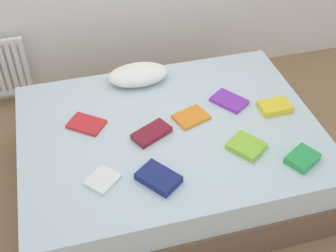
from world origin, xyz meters
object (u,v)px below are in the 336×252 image
object	(u,v)px
textbook_white	(103,180)
textbook_purple	(229,101)
pillow	(138,75)
textbook_navy	(158,178)
textbook_green	(302,158)
textbook_red	(86,124)
bed	(170,156)
textbook_lime	(246,146)
textbook_maroon	(152,133)
textbook_yellow	(275,107)
textbook_orange	(191,117)

from	to	relation	value
textbook_white	textbook_purple	xyz separation A→B (m)	(0.97, 0.50, 0.00)
pillow	textbook_navy	distance (m)	0.99
textbook_green	textbook_purple	world-z (taller)	textbook_green
textbook_green	textbook_red	distance (m)	1.39
pillow	textbook_white	distance (m)	0.99
bed	textbook_lime	world-z (taller)	textbook_lime
textbook_maroon	textbook_yellow	distance (m)	0.88
textbook_maroon	textbook_navy	world-z (taller)	textbook_navy
textbook_white	textbook_yellow	distance (m)	1.30
textbook_orange	textbook_maroon	bearing A→B (deg)	178.65
textbook_white	textbook_orange	bearing A→B (deg)	-10.03
textbook_navy	textbook_lime	size ratio (longest dim) A/B	1.16
textbook_lime	pillow	bearing A→B (deg)	174.56
textbook_lime	textbook_green	bearing A→B (deg)	20.89
textbook_maroon	textbook_yellow	size ratio (longest dim) A/B	1.18
textbook_lime	textbook_orange	bearing A→B (deg)	178.63
textbook_maroon	bed	bearing A→B (deg)	-13.76
textbook_navy	textbook_lime	world-z (taller)	textbook_navy
pillow	textbook_green	world-z (taller)	pillow
pillow	textbook_lime	xyz separation A→B (m)	(0.50, -0.87, -0.04)
textbook_white	textbook_yellow	size ratio (longest dim) A/B	0.83
pillow	textbook_orange	distance (m)	0.56
textbook_red	textbook_lime	world-z (taller)	textbook_lime
textbook_green	textbook_navy	bearing A→B (deg)	145.51
pillow	textbook_green	distance (m)	1.32
bed	textbook_maroon	world-z (taller)	textbook_maroon
textbook_maroon	textbook_white	world-z (taller)	textbook_maroon
textbook_navy	textbook_white	distance (m)	0.32
textbook_navy	textbook_purple	world-z (taller)	textbook_navy
bed	textbook_yellow	bearing A→B (deg)	0.43
bed	textbook_white	bearing A→B (deg)	-145.64
textbook_maroon	textbook_orange	distance (m)	0.31
textbook_lime	textbook_red	bearing A→B (deg)	-152.36
textbook_navy	textbook_yellow	distance (m)	1.03
pillow	textbook_red	size ratio (longest dim) A/B	1.97
textbook_red	textbook_purple	bearing A→B (deg)	36.55
textbook_orange	textbook_lime	xyz separation A→B (m)	(0.25, -0.37, 0.01)
textbook_orange	textbook_white	distance (m)	0.78
bed	textbook_green	bearing A→B (deg)	-35.16
bed	textbook_red	bearing A→B (deg)	161.70
pillow	textbook_yellow	distance (m)	1.01
textbook_red	textbook_lime	distance (m)	1.05
textbook_maroon	textbook_lime	world-z (taller)	same
textbook_white	textbook_lime	distance (m)	0.91
pillow	textbook_navy	world-z (taller)	pillow
textbook_white	textbook_lime	size ratio (longest dim) A/B	0.86
pillow	textbook_red	xyz separation A→B (m)	(-0.44, -0.39, -0.05)
textbook_yellow	textbook_purple	size ratio (longest dim) A/B	0.90
textbook_navy	textbook_maroon	bearing A→B (deg)	135.54
textbook_maroon	textbook_lime	distance (m)	0.61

